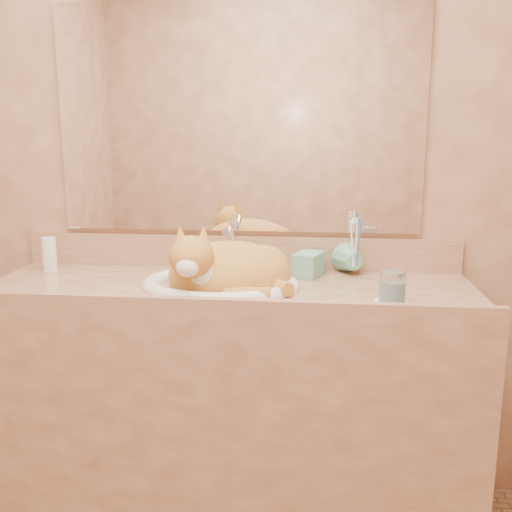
# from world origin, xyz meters

# --- Properties ---
(wall_back) EXTENTS (2.40, 0.02, 2.50)m
(wall_back) POSITION_xyz_m (0.00, 1.00, 1.25)
(wall_back) COLOR #8C5B3F
(wall_back) RESTS_ON ground
(vanity_counter) EXTENTS (1.60, 0.55, 0.85)m
(vanity_counter) POSITION_xyz_m (0.00, 0.72, 0.42)
(vanity_counter) COLOR brown
(vanity_counter) RESTS_ON floor
(mirror) EXTENTS (1.30, 0.02, 0.80)m
(mirror) POSITION_xyz_m (0.00, 0.99, 1.39)
(mirror) COLOR white
(mirror) RESTS_ON wall_back
(sink_basin) EXTENTS (0.57, 0.50, 0.16)m
(sink_basin) POSITION_xyz_m (-0.02, 0.70, 0.93)
(sink_basin) COLOR white
(sink_basin) RESTS_ON vanity_counter
(faucet) EXTENTS (0.07, 0.13, 0.18)m
(faucet) POSITION_xyz_m (-0.02, 0.90, 0.94)
(faucet) COLOR white
(faucet) RESTS_ON vanity_counter
(cat) EXTENTS (0.44, 0.38, 0.22)m
(cat) POSITION_xyz_m (-0.00, 0.69, 0.91)
(cat) COLOR #B37129
(cat) RESTS_ON sink_basin
(soap_dispenser) EXTENTS (0.11, 0.11, 0.18)m
(soap_dispenser) POSITION_xyz_m (0.24, 0.83, 0.94)
(soap_dispenser) COLOR #6DAE94
(soap_dispenser) RESTS_ON vanity_counter
(toothbrush_cup) EXTENTS (0.13, 0.13, 0.10)m
(toothbrush_cup) POSITION_xyz_m (0.42, 0.89, 0.90)
(toothbrush_cup) COLOR #6DAE94
(toothbrush_cup) RESTS_ON vanity_counter
(toothbrushes) EXTENTS (0.03, 0.03, 0.21)m
(toothbrushes) POSITION_xyz_m (0.42, 0.89, 0.97)
(toothbrushes) COLOR white
(toothbrushes) RESTS_ON toothbrush_cup
(saucer) EXTENTS (0.10, 0.10, 0.01)m
(saucer) POSITION_xyz_m (0.51, 0.56, 0.85)
(saucer) COLOR white
(saucer) RESTS_ON vanity_counter
(water_glass) EXTENTS (0.07, 0.07, 0.09)m
(water_glass) POSITION_xyz_m (0.51, 0.56, 0.90)
(water_glass) COLOR silver
(water_glass) RESTS_ON saucer
(lotion_bottle) EXTENTS (0.05, 0.05, 0.12)m
(lotion_bottle) POSITION_xyz_m (-0.68, 0.87, 0.91)
(lotion_bottle) COLOR white
(lotion_bottle) RESTS_ON vanity_counter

